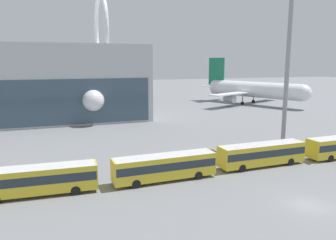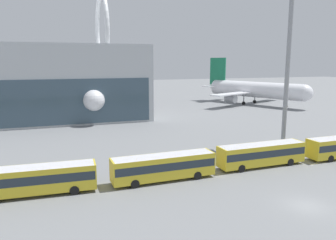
{
  "view_description": "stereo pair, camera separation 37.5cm",
  "coord_description": "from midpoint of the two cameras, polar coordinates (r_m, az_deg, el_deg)",
  "views": [
    {
      "loc": [
        -23.03,
        -23.62,
        13.85
      ],
      "look_at": [
        -4.36,
        28.31,
        4.0
      ],
      "focal_mm": 35.0,
      "sensor_mm": 36.0,
      "label": 1
    },
    {
      "loc": [
        -22.68,
        -23.74,
        13.85
      ],
      "look_at": [
        -4.36,
        28.31,
        4.0
      ],
      "focal_mm": 35.0,
      "sensor_mm": 36.0,
      "label": 2
    }
  ],
  "objects": [
    {
      "name": "ground_plane",
      "position": [
        35.71,
        22.88,
        -13.54
      ],
      "size": [
        440.0,
        440.0,
        0.0
      ],
      "primitive_type": "plane",
      "color": "slate"
    },
    {
      "name": "airliner_at_gate_far",
      "position": [
        88.49,
        -13.59,
        4.41
      ],
      "size": [
        32.92,
        34.06,
        15.5
      ],
      "rotation": [
        0.0,
        0.0,
        -1.63
      ],
      "color": "white",
      "rests_on": "ground_plane"
    },
    {
      "name": "airliner_parked_remote",
      "position": [
        110.97,
        14.11,
        5.21
      ],
      "size": [
        35.19,
        36.4,
        15.22
      ],
      "rotation": [
        0.0,
        0.0,
        5.13
      ],
      "color": "white",
      "rests_on": "ground_plane"
    },
    {
      "name": "shuttle_bus_1",
      "position": [
        37.39,
        -22.16,
        -9.44
      ],
      "size": [
        12.47,
        3.19,
        3.06
      ],
      "rotation": [
        0.0,
        0.0,
        -0.05
      ],
      "color": "gold",
      "rests_on": "ground_plane"
    },
    {
      "name": "shuttle_bus_2",
      "position": [
        38.82,
        -0.85,
        -7.95
      ],
      "size": [
        12.41,
        2.89,
        3.06
      ],
      "rotation": [
        0.0,
        0.0,
        0.02
      ],
      "color": "gold",
      "rests_on": "ground_plane"
    },
    {
      "name": "shuttle_bus_3",
      "position": [
        45.69,
        15.82,
        -5.55
      ],
      "size": [
        12.4,
        2.83,
        3.06
      ],
      "rotation": [
        0.0,
        0.0,
        0.02
      ],
      "color": "gold",
      "rests_on": "ground_plane"
    },
    {
      "name": "floodlight_mast",
      "position": [
        56.6,
        20.26,
        14.24
      ],
      "size": [
        3.14,
        3.14,
        27.86
      ],
      "color": "gray",
      "rests_on": "ground_plane"
    },
    {
      "name": "lane_stripe_2",
      "position": [
        52.6,
        25.82,
        -6.18
      ],
      "size": [
        8.3,
        2.72,
        0.01
      ],
      "primitive_type": "cube",
      "rotation": [
        0.0,
        0.0,
        0.29
      ],
      "color": "silver",
      "rests_on": "ground_plane"
    }
  ]
}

